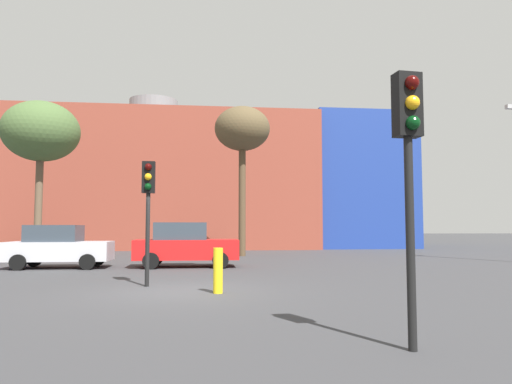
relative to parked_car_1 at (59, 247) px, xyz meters
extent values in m
plane|color=#38383A|center=(5.23, -7.43, -0.86)|extent=(200.00, 200.00, 0.00)
cube|color=brown|center=(1.55, 20.07, 4.29)|extent=(25.69, 13.14, 10.31)
cube|color=navy|center=(18.36, 20.07, 4.45)|extent=(7.92, 11.83, 10.63)
cylinder|color=slate|center=(1.55, 20.07, 10.45)|extent=(4.00, 4.00, 2.00)
cube|color=silver|center=(0.06, 0.00, -0.18)|extent=(4.01, 1.72, 0.76)
cube|color=#333D47|center=(-0.17, 0.00, 0.54)|extent=(2.01, 1.53, 0.67)
cylinder|color=black|center=(1.35, 0.88, -0.56)|extent=(0.61, 0.21, 0.61)
cylinder|color=black|center=(1.35, -0.88, -0.56)|extent=(0.61, 0.21, 0.61)
cylinder|color=black|center=(-1.23, 0.88, -0.56)|extent=(0.61, 0.21, 0.61)
cylinder|color=black|center=(-1.23, -0.88, -0.56)|extent=(0.61, 0.21, 0.61)
cube|color=red|center=(5.15, 0.00, -0.13)|extent=(4.26, 1.82, 0.81)
cube|color=#333D47|center=(4.90, 0.00, 0.63)|extent=(2.13, 1.62, 0.71)
cylinder|color=black|center=(6.52, 0.93, -0.54)|extent=(0.65, 0.22, 0.65)
cylinder|color=black|center=(6.52, -0.93, -0.54)|extent=(0.65, 0.22, 0.65)
cylinder|color=black|center=(3.79, 0.93, -0.54)|extent=(0.65, 0.22, 0.65)
cylinder|color=black|center=(3.79, -0.93, -0.54)|extent=(0.65, 0.22, 0.65)
cylinder|color=black|center=(8.66, -13.82, 0.59)|extent=(0.12, 0.12, 2.91)
cube|color=black|center=(8.66, -13.82, 2.50)|extent=(0.38, 0.27, 0.90)
sphere|color=#3C0605|center=(8.68, -13.96, 2.78)|extent=(0.20, 0.20, 0.20)
sphere|color=#F2A514|center=(8.68, -13.96, 2.50)|extent=(0.20, 0.20, 0.20)
sphere|color=black|center=(8.68, -13.96, 2.22)|extent=(0.20, 0.20, 0.20)
cylinder|color=black|center=(4.28, -6.40, 0.45)|extent=(0.12, 0.12, 2.62)
cube|color=black|center=(4.28, -6.40, 2.21)|extent=(0.36, 0.25, 0.90)
sphere|color=#3C0605|center=(4.28, -6.54, 2.49)|extent=(0.20, 0.20, 0.20)
sphere|color=#F2A514|center=(4.28, -6.54, 2.21)|extent=(0.20, 0.20, 0.20)
sphere|color=black|center=(4.28, -6.54, 1.93)|extent=(0.20, 0.20, 0.20)
cylinder|color=brown|center=(8.03, 7.07, 2.38)|extent=(0.40, 0.40, 6.48)
ellipsoid|color=brown|center=(8.03, 7.07, 6.50)|extent=(3.21, 3.21, 2.57)
cylinder|color=brown|center=(-3.08, 6.74, 2.02)|extent=(0.39, 0.39, 5.76)
ellipsoid|color=#476033|center=(-3.08, 6.74, 6.03)|extent=(4.12, 4.12, 3.30)
cylinder|color=yellow|center=(6.22, -7.98, -0.30)|extent=(0.24, 0.24, 1.14)
camera|label=1|loc=(5.85, -20.06, 0.81)|focal=33.27mm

